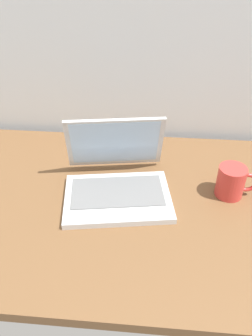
% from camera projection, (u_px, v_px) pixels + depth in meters
% --- Properties ---
extents(desk, '(1.60, 0.76, 0.03)m').
position_uv_depth(desk, '(134.00, 205.00, 1.01)').
color(desk, brown).
rests_on(desk, ground).
extents(laptop, '(0.35, 0.33, 0.21)m').
position_uv_depth(laptop, '(117.00, 178.00, 1.02)').
color(laptop, silver).
rests_on(laptop, desk).
extents(coffee_mug, '(0.12, 0.08, 0.10)m').
position_uv_depth(coffee_mug, '(232.00, 181.00, 1.00)').
color(coffee_mug, red).
rests_on(coffee_mug, desk).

